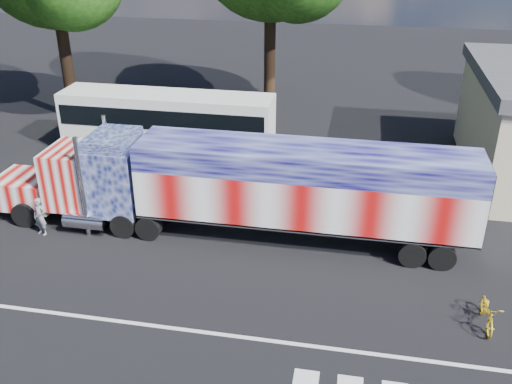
% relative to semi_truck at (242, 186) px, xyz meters
% --- Properties ---
extents(ground, '(100.00, 100.00, 0.00)m').
position_rel_semi_truck_xyz_m(ground, '(0.53, -2.99, -2.13)').
color(ground, black).
extents(lane_markings, '(30.00, 2.67, 0.01)m').
position_rel_semi_truck_xyz_m(lane_markings, '(2.24, -6.76, -2.12)').
color(lane_markings, silver).
rests_on(lane_markings, ground).
extents(semi_truck, '(19.39, 3.06, 4.13)m').
position_rel_semi_truck_xyz_m(semi_truck, '(0.00, 0.00, 0.00)').
color(semi_truck, black).
rests_on(semi_truck, ground).
extents(coach_bus, '(11.00, 2.56, 3.20)m').
position_rel_semi_truck_xyz_m(coach_bus, '(-5.58, 7.56, -0.47)').
color(coach_bus, white).
rests_on(coach_bus, ground).
extents(woman, '(0.65, 0.51, 1.56)m').
position_rel_semi_truck_xyz_m(woman, '(-7.82, -1.49, -1.35)').
color(woman, slate).
rests_on(woman, ground).
extents(bicycle, '(0.62, 1.76, 0.93)m').
position_rel_semi_truck_xyz_m(bicycle, '(8.55, -3.98, -1.66)').
color(bicycle, gold).
rests_on(bicycle, ground).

